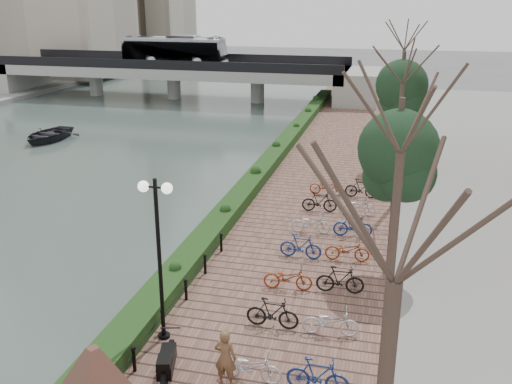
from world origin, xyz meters
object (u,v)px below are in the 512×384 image
(lamppost, at_px, (157,227))
(motorcycle, at_px, (167,360))
(pedestrian, at_px, (225,358))
(boat, at_px, (48,134))

(lamppost, height_order, motorcycle, lamppost)
(pedestrian, bearing_deg, motorcycle, 6.84)
(pedestrian, relative_size, boat, 0.35)
(boat, bearing_deg, lamppost, -46.92)
(lamppost, distance_m, pedestrian, 4.08)
(lamppost, height_order, pedestrian, lamppost)
(lamppost, distance_m, boat, 29.72)
(motorcycle, height_order, boat, motorcycle)
(lamppost, bearing_deg, pedestrian, -34.26)
(pedestrian, height_order, boat, pedestrian)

